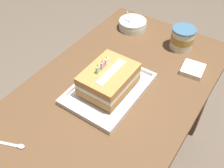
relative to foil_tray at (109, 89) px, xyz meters
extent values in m
plane|color=#6B5B4C|center=(0.03, -0.01, -0.72)|extent=(8.00, 8.00, 0.00)
cube|color=brown|center=(0.03, -0.01, -0.02)|extent=(1.17, 0.69, 0.04)
cube|color=brown|center=(0.55, -0.30, -0.38)|extent=(0.06, 0.06, 0.68)
cube|color=brown|center=(0.55, 0.27, -0.38)|extent=(0.06, 0.06, 0.68)
cube|color=silver|center=(0.00, 0.00, 0.00)|extent=(0.36, 0.26, 0.01)
cube|color=silver|center=(0.00, -0.12, 0.01)|extent=(0.36, 0.01, 0.02)
cube|color=silver|center=(0.00, 0.12, 0.01)|extent=(0.36, 0.01, 0.02)
cube|color=silver|center=(-0.18, 0.00, 0.01)|extent=(0.01, 0.24, 0.02)
cube|color=silver|center=(0.18, 0.00, 0.01)|extent=(0.01, 0.24, 0.02)
cube|color=#C58845|center=(0.00, 0.00, 0.03)|extent=(0.22, 0.17, 0.03)
cube|color=silver|center=(0.00, 0.00, 0.06)|extent=(0.22, 0.17, 0.02)
cube|color=#C58845|center=(0.00, 0.00, 0.09)|extent=(0.22, 0.17, 0.03)
cube|color=silver|center=(0.00, -0.01, 0.11)|extent=(0.17, 0.03, 0.00)
cube|color=#99DB9E|center=(-0.03, 0.03, 0.12)|extent=(0.02, 0.01, 0.03)
ellipsoid|color=yellow|center=(-0.03, 0.03, 0.14)|extent=(0.01, 0.01, 0.01)
cube|color=#E099C6|center=(0.00, 0.03, 0.12)|extent=(0.02, 0.01, 0.03)
ellipsoid|color=yellow|center=(0.00, 0.03, 0.14)|extent=(0.01, 0.01, 0.01)
cube|color=white|center=(0.03, 0.03, 0.12)|extent=(0.02, 0.01, 0.03)
ellipsoid|color=yellow|center=(0.03, 0.03, 0.14)|extent=(0.01, 0.01, 0.01)
cylinder|color=silver|center=(0.46, 0.16, 0.01)|extent=(0.15, 0.15, 0.03)
cylinder|color=silver|center=(0.46, 0.16, 0.03)|extent=(0.15, 0.15, 0.03)
cylinder|color=silver|center=(0.44, 0.17, 0.06)|extent=(0.03, 0.05, 0.06)
cylinder|color=silver|center=(0.45, -0.13, 0.04)|extent=(0.11, 0.11, 0.10)
cylinder|color=#B78938|center=(0.45, -0.13, 0.05)|extent=(0.11, 0.11, 0.03)
cylinder|color=teal|center=(0.45, -0.13, 0.10)|extent=(0.11, 0.11, 0.01)
ellipsoid|color=silver|center=(-0.39, 0.10, 0.00)|extent=(0.03, 0.03, 0.01)
cube|color=silver|center=(-0.41, 0.15, 0.00)|extent=(0.04, 0.09, 0.00)
cube|color=silver|center=(0.31, -0.24, 0.00)|extent=(0.11, 0.11, 0.02)
camera|label=1|loc=(-0.61, -0.43, 0.78)|focal=41.53mm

